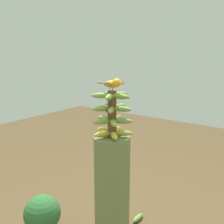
{
  "coord_description": "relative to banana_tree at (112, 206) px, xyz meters",
  "views": [
    {
      "loc": [
        -0.91,
        1.25,
        1.44
      ],
      "look_at": [
        0.0,
        0.0,
        1.09
      ],
      "focal_mm": 42.57,
      "sensor_mm": 36.0,
      "label": 1
    }
  ],
  "objects": [
    {
      "name": "banana_tree",
      "position": [
        0.0,
        0.0,
        0.0
      ],
      "size": [
        0.23,
        0.23,
        0.93
      ],
      "primitive_type": "cylinder",
      "color": "olive",
      "rests_on": "ground"
    },
    {
      "name": "banana_bunch",
      "position": [
        0.0,
        0.0,
        0.61
      ],
      "size": [
        0.25,
        0.25,
        0.28
      ],
      "color": "brown",
      "rests_on": "banana_tree"
    },
    {
      "name": "perched_bird",
      "position": [
        -0.01,
        0.01,
        0.79
      ],
      "size": [
        0.19,
        0.06,
        0.08
      ],
      "color": "#C68933",
      "rests_on": "banana_bunch"
    },
    {
      "name": "tropical_shrub",
      "position": [
        0.61,
        0.09,
        -0.25
      ],
      "size": [
        0.29,
        0.29,
        0.36
      ],
      "color": "brown",
      "rests_on": "ground"
    },
    {
      "name": "fallen_banana",
      "position": [
        0.12,
        -0.55,
        -0.44
      ],
      "size": [
        0.05,
        0.15,
        0.05
      ],
      "primitive_type": "ellipsoid",
      "rotation": [
        0.0,
        0.0,
        4.67
      ],
      "color": "olive",
      "rests_on": "ground"
    }
  ]
}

